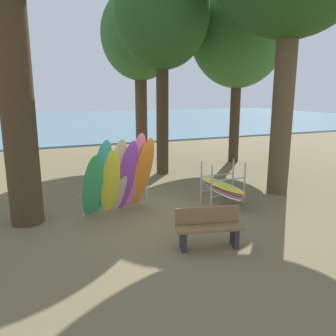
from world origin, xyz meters
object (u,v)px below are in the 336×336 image
object	(u,v)px
leaning_board_pile	(119,178)
board_storage_rack	(222,187)
tree_far_left_back	(140,36)
tree_far_right_back	(238,31)
park_bench	(209,227)
tree_mid_behind	(162,15)

from	to	relation	value
leaning_board_pile	board_storage_rack	distance (m)	3.07
tree_far_left_back	board_storage_rack	distance (m)	9.30
leaning_board_pile	tree_far_left_back	bearing A→B (deg)	67.06
tree_far_left_back	leaning_board_pile	size ratio (longest dim) A/B	3.55
tree_far_right_back	park_bench	world-z (taller)	tree_far_right_back
tree_mid_behind	leaning_board_pile	world-z (taller)	tree_mid_behind
tree_far_right_back	board_storage_rack	bearing A→B (deg)	-126.40
tree_far_left_back	park_bench	size ratio (longest dim) A/B	5.43
tree_mid_behind	board_storage_rack	size ratio (longest dim) A/B	3.79
tree_far_right_back	leaning_board_pile	bearing A→B (deg)	-144.33
tree_far_right_back	tree_far_left_back	bearing A→B (deg)	145.68
tree_mid_behind	park_bench	distance (m)	8.76
board_storage_rack	tree_far_left_back	bearing A→B (deg)	89.08
leaning_board_pile	park_bench	world-z (taller)	leaning_board_pile
leaning_board_pile	board_storage_rack	xyz separation A→B (m)	(3.02, -0.27, -0.52)
tree_far_left_back	board_storage_rack	world-z (taller)	tree_far_left_back
board_storage_rack	tree_far_right_back	bearing A→B (deg)	53.60
tree_far_right_back	leaning_board_pile	world-z (taller)	tree_far_right_back
tree_mid_behind	leaning_board_pile	distance (m)	6.95
leaning_board_pile	tree_mid_behind	bearing A→B (deg)	54.30
leaning_board_pile	park_bench	distance (m)	2.97
leaning_board_pile	tree_far_right_back	bearing A→B (deg)	35.67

